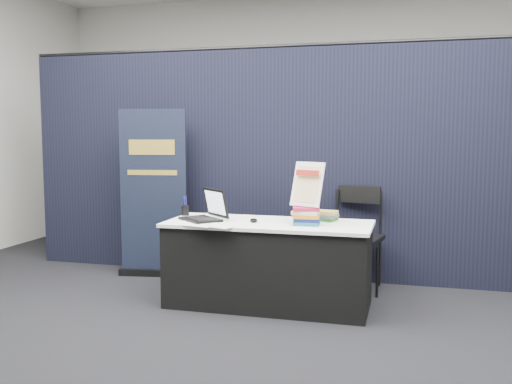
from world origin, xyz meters
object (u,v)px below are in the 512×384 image
object	(u,v)px
laptop	(202,213)
info_sign	(307,185)
pullup_banner	(153,203)
book_stack_short	(325,216)
book_stack_tall	(307,216)
display_table	(268,264)
stacking_chair	(357,233)

from	to	relation	value
laptop	info_sign	bearing A→B (deg)	42.00
info_sign	pullup_banner	distance (m)	1.95
book_stack_short	pullup_banner	xyz separation A→B (m)	(-1.90, 0.49, -0.01)
info_sign	pullup_banner	size ratio (longest dim) A/B	0.22
laptop	book_stack_tall	distance (m)	0.95
info_sign	display_table	bearing A→B (deg)	-162.20
display_table	book_stack_tall	xyz separation A→B (m)	(0.35, -0.06, 0.45)
laptop	stacking_chair	xyz separation A→B (m)	(1.31, 0.79, -0.26)
book_stack_short	stacking_chair	xyz separation A→B (m)	(0.24, 0.54, -0.24)
stacking_chair	book_stack_tall	bearing A→B (deg)	-102.37
book_stack_tall	pullup_banner	xyz separation A→B (m)	(-1.79, 0.76, -0.04)
laptop	book_stack_tall	world-z (taller)	laptop
book_stack_tall	book_stack_short	distance (m)	0.30
laptop	pullup_banner	xyz separation A→B (m)	(-0.83, 0.73, -0.03)
laptop	info_sign	size ratio (longest dim) A/B	1.27
book_stack_tall	info_sign	xyz separation A→B (m)	(0.00, 0.03, 0.26)
display_table	info_sign	xyz separation A→B (m)	(0.35, -0.03, 0.71)
pullup_banner	info_sign	bearing A→B (deg)	-31.78
book_stack_short	stacking_chair	bearing A→B (deg)	66.50
stacking_chair	book_stack_short	bearing A→B (deg)	-102.28
pullup_banner	laptop	bearing A→B (deg)	-51.04
laptop	info_sign	distance (m)	0.99
laptop	pullup_banner	world-z (taller)	pullup_banner
laptop	book_stack_short	bearing A→B (deg)	54.48
stacking_chair	pullup_banner	bearing A→B (deg)	-167.39
display_table	stacking_chair	distance (m)	1.04
pullup_banner	stacking_chair	bearing A→B (deg)	-8.14
display_table	book_stack_tall	distance (m)	0.57
display_table	book_stack_short	distance (m)	0.66
stacking_chair	info_sign	bearing A→B (deg)	-103.19
display_table	laptop	size ratio (longest dim) A/B	3.59
book_stack_tall	stacking_chair	size ratio (longest dim) A/B	0.24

